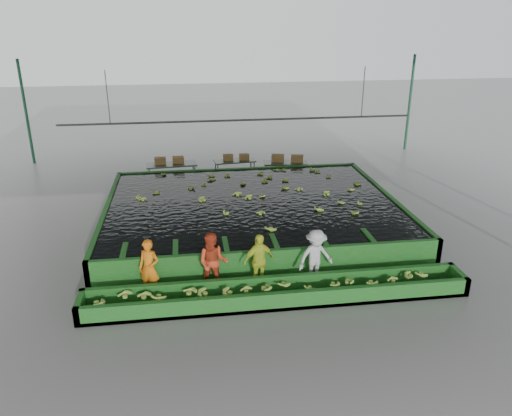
{
  "coord_description": "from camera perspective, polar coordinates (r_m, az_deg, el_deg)",
  "views": [
    {
      "loc": [
        -2.15,
        -14.55,
        6.94
      ],
      "look_at": [
        0.0,
        0.5,
        1.0
      ],
      "focal_mm": 35.0,
      "sensor_mm": 36.0,
      "label": 1
    }
  ],
  "objects": [
    {
      "name": "packing_table_mid",
      "position": [
        22.5,
        -2.44,
        4.45
      ],
      "size": [
        1.89,
        0.91,
        0.83
      ],
      "primitive_type": null,
      "rotation": [
        0.0,
        0.0,
        0.1
      ],
      "color": "#59605B",
      "rests_on": "ground"
    },
    {
      "name": "tank_water",
      "position": [
        17.3,
        -0.47,
        0.73
      ],
      "size": [
        9.7,
        7.7,
        0.0
      ],
      "primitive_type": "cube",
      "color": "black",
      "rests_on": "flotation_tank"
    },
    {
      "name": "box_stack_mid",
      "position": [
        22.45,
        -2.28,
        5.52
      ],
      "size": [
        1.18,
        0.38,
        0.25
      ],
      "primitive_type": null,
      "rotation": [
        0.0,
        0.0,
        -0.05
      ],
      "color": "olive",
      "rests_on": "packing_table_mid"
    },
    {
      "name": "packing_table_left",
      "position": [
        21.8,
        -9.57,
        3.8
      ],
      "size": [
        2.18,
        1.03,
        0.96
      ],
      "primitive_type": null,
      "rotation": [
        0.0,
        0.0,
        0.09
      ],
      "color": "#59605B",
      "rests_on": "ground"
    },
    {
      "name": "sorting_trough",
      "position": [
        13.01,
        2.59,
        -9.62
      ],
      "size": [
        10.0,
        1.0,
        0.5
      ],
      "primitive_type": null,
      "color": "#1F631F",
      "rests_on": "ground"
    },
    {
      "name": "rail_hanger_left",
      "position": [
        19.98,
        -16.61,
        12.01
      ],
      "size": [
        0.04,
        0.04,
        2.0
      ],
      "primitive_type": "cylinder",
      "color": "#59605B",
      "rests_on": "shed_roof"
    },
    {
      "name": "worker_b",
      "position": [
        13.26,
        -4.94,
        -6.22
      ],
      "size": [
        0.91,
        0.78,
        1.64
      ],
      "primitive_type": "imported",
      "rotation": [
        0.0,
        0.0,
        -0.21
      ],
      "color": "#D34423",
      "rests_on": "ground"
    },
    {
      "name": "flotation_tank",
      "position": [
        17.45,
        -0.46,
        -0.5
      ],
      "size": [
        10.0,
        8.0,
        0.9
      ],
      "primitive_type": null,
      "color": "#1F631F",
      "rests_on": "ground"
    },
    {
      "name": "box_stack_right",
      "position": [
        22.03,
        3.6,
        5.3
      ],
      "size": [
        1.43,
        0.73,
        0.3
      ],
      "primitive_type": null,
      "rotation": [
        0.0,
        0.0,
        -0.27
      ],
      "color": "olive",
      "rests_on": "packing_table_right"
    },
    {
      "name": "floating_bananas",
      "position": [
        18.05,
        -0.81,
        1.61
      ],
      "size": [
        9.48,
        6.46,
        0.13
      ],
      "primitive_type": null,
      "color": "#91BA41",
      "rests_on": "tank_water"
    },
    {
      "name": "worker_d",
      "position": [
        13.67,
        6.83,
        -5.57
      ],
      "size": [
        1.13,
        0.82,
        1.57
      ],
      "primitive_type": "imported",
      "rotation": [
        0.0,
        0.0,
        0.26
      ],
      "color": "silver",
      "rests_on": "ground"
    },
    {
      "name": "cableway_rail",
      "position": [
        20.06,
        -1.84,
        10.0
      ],
      "size": [
        0.08,
        0.08,
        14.0
      ],
      "primitive_type": "cylinder",
      "color": "#59605B",
      "rests_on": "shed_roof"
    },
    {
      "name": "trough_bananas",
      "position": [
        12.94,
        2.6,
        -9.05
      ],
      "size": [
        8.74,
        0.58,
        0.12
      ],
      "primitive_type": null,
      "color": "#91BA41",
      "rests_on": "sorting_trough"
    },
    {
      "name": "worker_a",
      "position": [
        13.32,
        -12.11,
        -6.72
      ],
      "size": [
        0.68,
        0.58,
        1.57
      ],
      "primitive_type": "imported",
      "rotation": [
        0.0,
        0.0,
        -0.42
      ],
      "color": "orange",
      "rests_on": "ground"
    },
    {
      "name": "shed_posts",
      "position": [
        15.37,
        0.26,
        4.54
      ],
      "size": [
        20.0,
        22.0,
        5.0
      ],
      "primitive_type": null,
      "color": "#1F5637",
      "rests_on": "ground"
    },
    {
      "name": "box_stack_left",
      "position": [
        21.75,
        -9.87,
        5.07
      ],
      "size": [
        1.25,
        0.4,
        0.27
      ],
      "primitive_type": null,
      "rotation": [
        0.0,
        0.0,
        0.05
      ],
      "color": "olive",
      "rests_on": "packing_table_left"
    },
    {
      "name": "shed_roof",
      "position": [
        14.84,
        0.28,
        13.83
      ],
      "size": [
        20.0,
        22.0,
        0.04
      ],
      "primitive_type": "cube",
      "color": "#9D9E9F",
      "rests_on": "shed_posts"
    },
    {
      "name": "rail_hanger_right",
      "position": [
        21.03,
        12.15,
        12.84
      ],
      "size": [
        0.04,
        0.04,
        2.0
      ],
      "primitive_type": "cylinder",
      "color": "#59605B",
      "rests_on": "shed_roof"
    },
    {
      "name": "worker_c",
      "position": [
        13.39,
        0.31,
        -6.08
      ],
      "size": [
        0.98,
        0.67,
        1.55
      ],
      "primitive_type": "imported",
      "rotation": [
        0.0,
        0.0,
        0.36
      ],
      "color": "#DAEB33",
      "rests_on": "ground"
    },
    {
      "name": "packing_table_right",
      "position": [
        22.09,
        3.39,
        4.17
      ],
      "size": [
        1.99,
        0.98,
        0.87
      ],
      "primitive_type": null,
      "rotation": [
        0.0,
        0.0,
        -0.11
      ],
      "color": "#59605B",
      "rests_on": "ground"
    },
    {
      "name": "ground",
      "position": [
        16.27,
        0.25,
        -3.92
      ],
      "size": [
        80.0,
        80.0,
        0.0
      ],
      "primitive_type": "plane",
      "color": "slate",
      "rests_on": "ground"
    }
  ]
}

